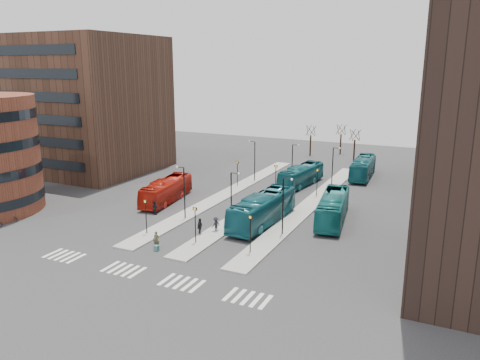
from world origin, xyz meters
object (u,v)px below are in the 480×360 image
at_px(teal_bus_c, 333,208).
at_px(commuter_b, 200,227).
at_px(commuter_c, 216,224).
at_px(teal_bus_b, 301,175).
at_px(commuter_a, 155,208).
at_px(bicycle_far, 11,218).
at_px(red_bus, 166,190).
at_px(teal_bus_a, 263,209).
at_px(teal_bus_d, 363,168).
at_px(traveller, 156,240).
at_px(suitcase, 156,248).

height_order(teal_bus_c, commuter_b, teal_bus_c).
bearing_deg(commuter_b, commuter_c, -39.64).
height_order(teal_bus_b, commuter_a, teal_bus_b).
xyz_separation_m(commuter_a, bicycle_far, (-13.31, -9.32, -0.42)).
distance_m(red_bus, teal_bus_c, 21.70).
bearing_deg(teal_bus_b, teal_bus_a, -78.05).
height_order(commuter_b, commuter_c, commuter_b).
height_order(teal_bus_d, traveller, teal_bus_d).
relative_size(commuter_b, bicycle_far, 1.22).
bearing_deg(teal_bus_c, red_bus, 175.95).
relative_size(teal_bus_a, teal_bus_b, 1.14).
relative_size(teal_bus_a, commuter_a, 7.59).
bearing_deg(traveller, red_bus, 99.75).
distance_m(teal_bus_b, traveller, 29.94).
xyz_separation_m(red_bus, teal_bus_d, (20.47, 24.62, 0.08)).
bearing_deg(commuter_a, commuter_b, 174.35).
distance_m(suitcase, commuter_b, 5.77).
xyz_separation_m(suitcase, red_bus, (-8.58, 14.42, 1.23)).
relative_size(teal_bus_c, bicycle_far, 7.56).
relative_size(teal_bus_b, bicycle_far, 7.13).
distance_m(traveller, bicycle_far, 19.78).
relative_size(suitcase, commuter_c, 0.33).
height_order(red_bus, commuter_c, red_bus).
distance_m(red_bus, teal_bus_a, 15.01).
xyz_separation_m(red_bus, commuter_c, (11.26, -7.33, -0.67)).
bearing_deg(red_bus, commuter_a, -78.49).
bearing_deg(commuter_a, teal_bus_d, -103.46).
height_order(teal_bus_a, teal_bus_d, teal_bus_a).
relative_size(teal_bus_a, teal_bus_d, 1.09).
relative_size(suitcase, teal_bus_d, 0.05).
bearing_deg(suitcase, red_bus, 124.57).
relative_size(teal_bus_c, commuter_c, 6.88).
relative_size(traveller, commuter_c, 1.03).
bearing_deg(teal_bus_a, bicycle_far, -153.06).
xyz_separation_m(teal_bus_b, teal_bus_c, (8.42, -14.06, 0.09)).
xyz_separation_m(teal_bus_b, commuter_a, (-11.47, -20.73, -0.70)).
relative_size(teal_bus_c, teal_bus_d, 1.01).
xyz_separation_m(commuter_b, bicycle_far, (-21.79, -5.47, -0.53)).
bearing_deg(commuter_b, commuter_a, 58.46).
distance_m(commuter_c, bicycle_far, 23.89).
bearing_deg(teal_bus_c, teal_bus_b, 112.69).
relative_size(teal_bus_b, commuter_b, 5.82).
distance_m(commuter_b, bicycle_far, 22.48).
relative_size(traveller, bicycle_far, 1.13).
xyz_separation_m(suitcase, traveller, (-0.36, 0.55, 0.59)).
xyz_separation_m(red_bus, commuter_b, (10.24, -8.93, -0.57)).
relative_size(traveller, commuter_a, 1.05).
height_order(teal_bus_d, bicycle_far, teal_bus_d).
bearing_deg(teal_bus_a, suitcase, -114.87).
bearing_deg(teal_bus_d, traveller, -111.08).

